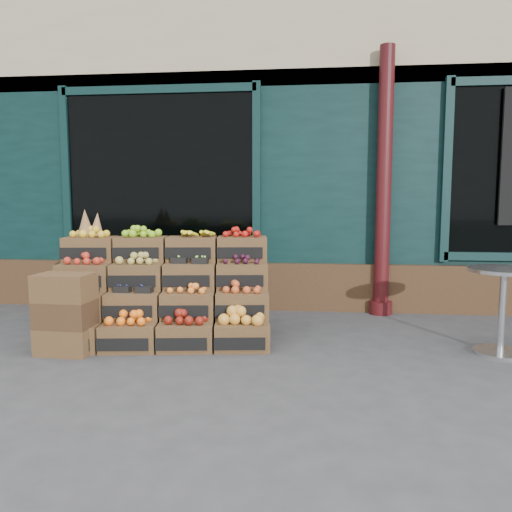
# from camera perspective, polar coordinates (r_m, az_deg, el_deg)

# --- Properties ---
(ground) EXTENTS (60.00, 60.00, 0.00)m
(ground) POSITION_cam_1_polar(r_m,az_deg,el_deg) (4.37, 1.65, -12.21)
(ground) COLOR #3A3A3C
(ground) RESTS_ON ground
(shop_facade) EXTENTS (12.00, 6.24, 4.80)m
(shop_facade) POSITION_cam_1_polar(r_m,az_deg,el_deg) (9.30, 4.28, 12.52)
(shop_facade) COLOR black
(shop_facade) RESTS_ON ground
(crate_display) EXTENTS (2.20, 1.28, 1.31)m
(crate_display) POSITION_cam_1_polar(r_m,az_deg,el_deg) (5.15, -10.48, -4.79)
(crate_display) COLOR brown
(crate_display) RESTS_ON ground
(spare_crates) EXTENTS (0.50, 0.36, 0.73)m
(spare_crates) POSITION_cam_1_polar(r_m,az_deg,el_deg) (4.88, -20.93, -6.18)
(spare_crates) COLOR brown
(spare_crates) RESTS_ON ground
(bistro_table) EXTENTS (0.63, 0.63, 0.79)m
(bistro_table) POSITION_cam_1_polar(r_m,az_deg,el_deg) (5.02, 26.35, -4.62)
(bistro_table) COLOR #AFB0B6
(bistro_table) RESTS_ON ground
(shopkeeper) EXTENTS (0.84, 0.59, 2.18)m
(shopkeeper) POSITION_cam_1_polar(r_m,az_deg,el_deg) (7.27, -10.89, 3.85)
(shopkeeper) COLOR #1C6533
(shopkeeper) RESTS_ON ground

